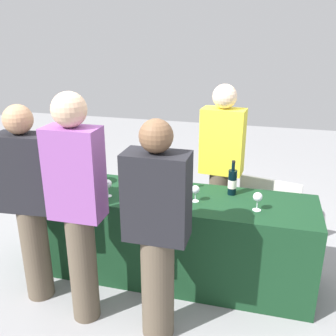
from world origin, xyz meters
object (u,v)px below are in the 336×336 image
at_px(guest_1, 77,204).
at_px(guest_2, 157,229).
at_px(ice_bucket, 85,174).
at_px(wine_glass_1, 108,184).
at_px(wine_bottle_2, 173,180).
at_px(wine_bottle_0, 71,167).
at_px(server_pouring, 221,164).
at_px(wine_bottle_1, 156,177).
at_px(guest_0, 29,200).
at_px(menu_board, 268,211).
at_px(wine_glass_0, 97,180).
at_px(wine_bottle_3, 232,182).
at_px(wine_glass_3, 195,190).
at_px(wine_glass_2, 156,192).
at_px(wine_glass_4, 258,197).

xyz_separation_m(guest_1, guest_2, (0.59, -0.02, -0.10)).
height_order(guest_1, guest_2, guest_1).
bearing_deg(ice_bucket, guest_1, -67.17).
xyz_separation_m(wine_glass_1, guest_2, (0.60, -0.57, -0.03)).
bearing_deg(guest_2, wine_bottle_2, 96.40).
bearing_deg(wine_bottle_0, server_pouring, 17.38).
distance_m(wine_bottle_1, guest_0, 1.07).
distance_m(wine_glass_1, menu_board, 1.73).
bearing_deg(wine_bottle_0, wine_glass_0, -29.63).
bearing_deg(guest_1, wine_bottle_3, 40.43).
relative_size(wine_bottle_0, server_pouring, 0.19).
xyz_separation_m(wine_bottle_1, wine_bottle_3, (0.66, 0.05, 0.00)).
relative_size(wine_glass_3, ice_bucket, 0.65).
bearing_deg(wine_bottle_2, wine_bottle_1, 164.63).
relative_size(wine_glass_2, ice_bucket, 0.65).
bearing_deg(ice_bucket, guest_2, -39.78).
height_order(wine_glass_3, guest_0, guest_0).
xyz_separation_m(wine_bottle_3, server_pouring, (-0.15, 0.41, 0.01)).
xyz_separation_m(wine_glass_1, menu_board, (1.34, 0.95, -0.55)).
relative_size(wine_bottle_3, wine_glass_2, 2.17).
distance_m(wine_bottle_2, wine_glass_3, 0.25).
xyz_separation_m(guest_1, menu_board, (1.33, 1.50, -0.62)).
xyz_separation_m(wine_glass_0, menu_board, (1.48, 0.87, -0.54)).
xyz_separation_m(wine_glass_4, server_pouring, (-0.37, 0.68, 0.01)).
xyz_separation_m(wine_bottle_3, guest_0, (-1.49, -0.73, -0.02)).
height_order(wine_bottle_2, ice_bucket, wine_bottle_2).
xyz_separation_m(wine_glass_4, guest_2, (-0.63, -0.62, -0.03)).
relative_size(wine_glass_2, guest_0, 0.09).
xyz_separation_m(wine_bottle_0, wine_bottle_3, (1.52, 0.02, 0.00)).
relative_size(wine_glass_0, menu_board, 0.20).
relative_size(ice_bucket, menu_board, 0.31).
distance_m(wine_glass_1, wine_glass_2, 0.44).
bearing_deg(wine_glass_0, wine_bottle_3, 11.20).
xyz_separation_m(wine_bottle_1, wine_glass_1, (-0.35, -0.26, -0.00)).
bearing_deg(wine_glass_4, wine_bottle_3, 130.40).
relative_size(wine_bottle_0, wine_glass_1, 2.08).
relative_size(wine_bottle_2, server_pouring, 0.20).
relative_size(wine_glass_2, wine_glass_3, 1.00).
xyz_separation_m(wine_glass_1, wine_glass_2, (0.44, -0.03, -0.01)).
height_order(ice_bucket, guest_2, guest_2).
bearing_deg(wine_bottle_2, server_pouring, 55.83).
distance_m(ice_bucket, guest_1, 0.79).
height_order(wine_bottle_1, wine_glass_0, wine_bottle_1).
height_order(wine_bottle_2, wine_bottle_3, wine_bottle_2).
height_order(wine_bottle_3, ice_bucket, wine_bottle_3).
distance_m(wine_bottle_2, wine_glass_1, 0.56).
distance_m(wine_bottle_2, wine_glass_0, 0.67).
bearing_deg(wine_bottle_2, wine_glass_1, -157.29).
bearing_deg(guest_1, guest_2, -2.34).
distance_m(wine_glass_0, server_pouring, 1.19).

